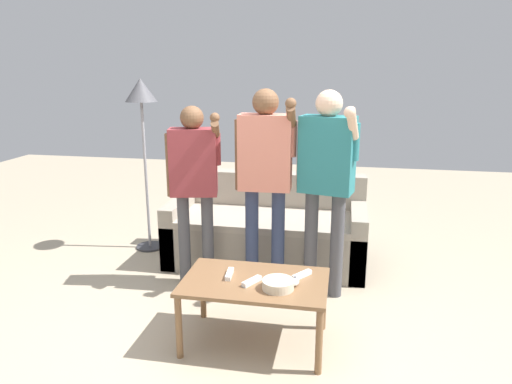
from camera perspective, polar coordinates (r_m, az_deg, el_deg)
ground_plane at (r=3.43m, az=-1.85°, el=-16.84°), size 12.00×12.00×0.00m
couch at (r=4.50m, az=1.38°, el=-4.78°), size 1.83×0.84×0.80m
coffee_table at (r=3.15m, az=-0.13°, el=-11.58°), size 0.95×0.58×0.46m
snack_bowl at (r=3.00m, az=2.70°, el=-11.13°), size 0.20×0.20×0.06m
game_remote_nunchuk at (r=3.06m, az=4.73°, el=-10.79°), size 0.06×0.09×0.05m
floor_lamp at (r=4.70m, az=-13.71°, el=10.10°), size 0.30×0.30×1.71m
player_left at (r=3.86m, az=-7.54°, el=2.00°), size 0.47×0.29×1.51m
player_center at (r=3.71m, az=1.14°, el=2.98°), size 0.50×0.33×1.65m
player_right at (r=3.67m, az=8.55°, el=2.61°), size 0.47×0.45×1.65m
game_remote_wand_near at (r=3.08m, az=-0.52°, el=-10.77°), size 0.11×0.16×0.03m
game_remote_wand_far at (r=3.18m, az=5.59°, el=-9.97°), size 0.13×0.15×0.03m
game_remote_wand_spare at (r=3.18m, az=-3.24°, el=-9.90°), size 0.05×0.16×0.03m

